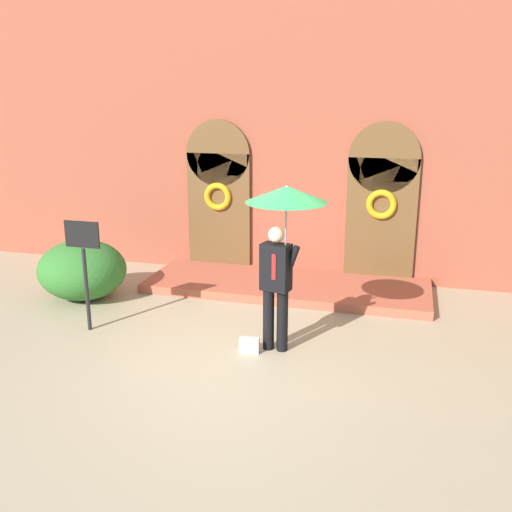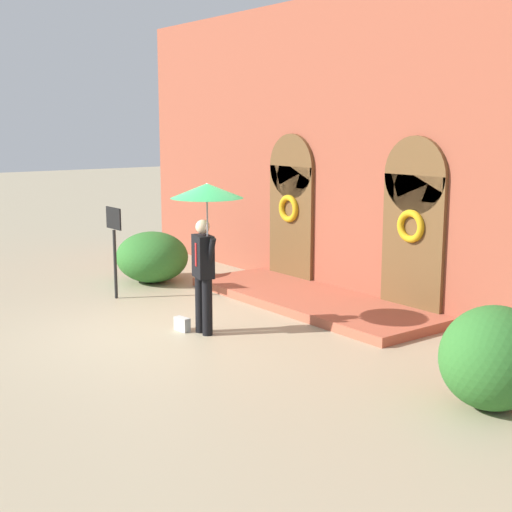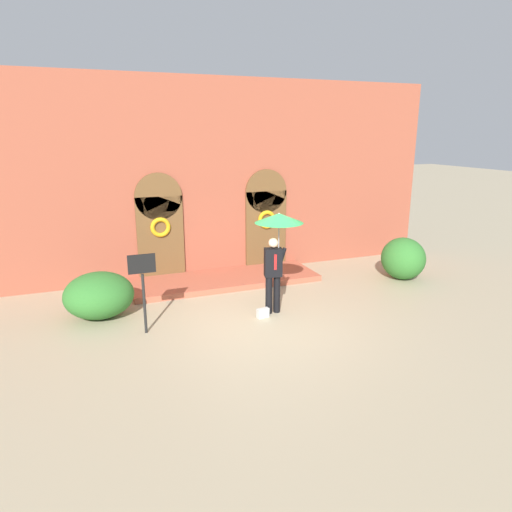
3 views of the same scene
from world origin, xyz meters
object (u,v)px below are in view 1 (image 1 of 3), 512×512
object	(u,v)px
handbag	(249,345)
sign_post	(84,258)
person_with_umbrella	(284,219)
shrub_left	(82,270)

from	to	relation	value
handbag	sign_post	xyz separation A→B (m)	(-2.61, 0.14, 1.05)
person_with_umbrella	handbag	distance (m)	1.86
shrub_left	sign_post	bearing A→B (deg)	-55.60
handbag	sign_post	distance (m)	2.82
sign_post	shrub_left	distance (m)	1.64
shrub_left	handbag	bearing A→B (deg)	-21.80
person_with_umbrella	handbag	world-z (taller)	person_with_umbrella
handbag	sign_post	size ratio (longest dim) A/B	0.16
handbag	shrub_left	size ratio (longest dim) A/B	0.18
handbag	shrub_left	world-z (taller)	shrub_left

